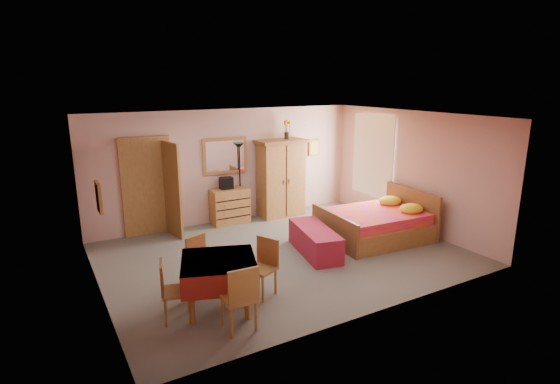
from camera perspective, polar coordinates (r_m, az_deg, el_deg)
floor at (r=8.40m, az=0.43°, el=-8.15°), size 6.50×6.50×0.00m
ceiling at (r=7.79m, az=0.47°, el=9.82°), size 6.50×6.50×0.00m
wall_back at (r=10.18m, az=-6.68°, el=3.41°), size 6.50×0.10×2.60m
wall_front at (r=6.06m, az=12.52°, el=-4.45°), size 6.50×0.10×2.60m
wall_left at (r=7.00m, az=-23.21°, el=-2.73°), size 0.10×5.00×2.60m
wall_right at (r=10.00m, az=16.76°, el=2.70°), size 0.10×5.00×2.60m
doorway at (r=9.64m, az=-16.98°, el=0.59°), size 1.06×0.12×2.15m
window at (r=10.79m, az=12.07°, el=4.62°), size 0.08×1.40×1.95m
picture_left at (r=6.32m, az=-22.60°, el=-0.65°), size 0.04×0.32×0.42m
picture_back at (r=11.23m, az=4.46°, el=5.79°), size 0.30×0.04×0.40m
chest_of_drawers at (r=10.13m, az=-6.55°, el=-1.84°), size 0.87×0.44×0.81m
wall_mirror at (r=10.06m, az=-7.22°, el=4.72°), size 1.05×0.11×0.83m
stereo at (r=10.01m, az=-7.03°, el=1.15°), size 0.30×0.23×0.27m
floor_lamp at (r=10.23m, az=-5.24°, el=1.31°), size 0.31×0.31×1.83m
wardrobe at (r=10.52m, az=0.14°, el=1.81°), size 1.19×0.62×1.86m
sunflower_vase at (r=10.49m, az=0.91°, el=8.17°), size 0.18×0.18×0.45m
bed at (r=9.28m, az=12.24°, el=-3.12°), size 2.19×1.78×0.96m
bench at (r=8.41m, az=4.56°, el=-6.35°), size 0.86×1.58×0.50m
dining_table at (r=6.46m, az=-7.93°, el=-11.83°), size 1.33×1.33×0.76m
chair_south at (r=5.91m, az=-5.45°, el=-13.45°), size 0.44×0.44×0.93m
chair_north at (r=7.03m, az=-9.90°, el=-9.24°), size 0.51×0.51×0.86m
chair_west at (r=6.27m, az=-13.40°, el=-12.42°), size 0.48×0.48×0.87m
chair_east at (r=6.75m, az=-2.54°, el=-9.94°), size 0.53×0.53×0.88m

